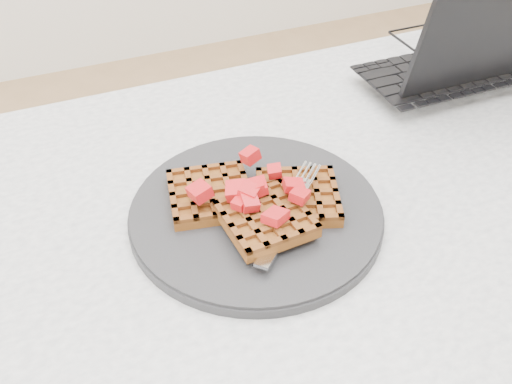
% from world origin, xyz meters
% --- Properties ---
extents(table, '(1.20, 0.80, 0.75)m').
position_xyz_m(table, '(0.00, 0.00, 0.64)').
color(table, silver).
rests_on(table, ground).
extents(plate, '(0.30, 0.30, 0.02)m').
position_xyz_m(plate, '(-0.05, 0.03, 0.76)').
color(plate, black).
rests_on(plate, table).
extents(waffles, '(0.21, 0.18, 0.03)m').
position_xyz_m(waffles, '(-0.05, 0.03, 0.78)').
color(waffles, brown).
rests_on(waffles, plate).
extents(strawberry_pile, '(0.15, 0.15, 0.02)m').
position_xyz_m(strawberry_pile, '(-0.05, 0.03, 0.80)').
color(strawberry_pile, '#A30007').
rests_on(strawberry_pile, waffles).
extents(fork, '(0.15, 0.14, 0.02)m').
position_xyz_m(fork, '(-0.02, 0.00, 0.77)').
color(fork, silver).
rests_on(fork, plate).
extents(laptop, '(0.37, 0.27, 0.25)m').
position_xyz_m(laptop, '(0.40, 0.24, 0.79)').
color(laptop, black).
rests_on(laptop, table).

